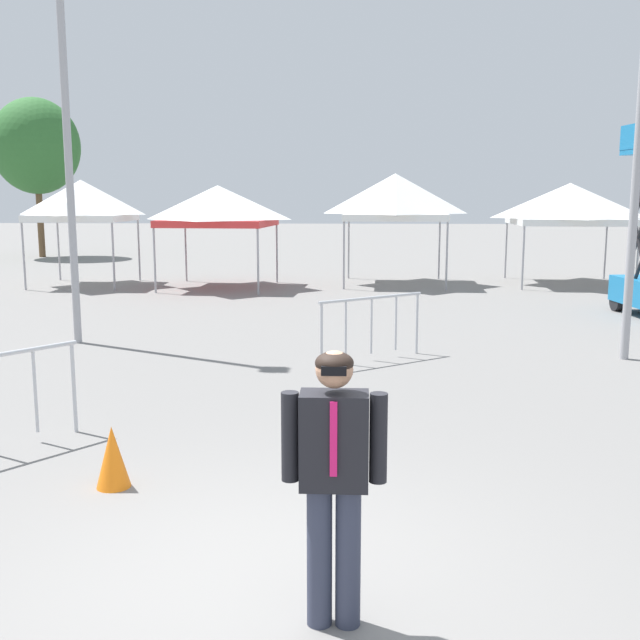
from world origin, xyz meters
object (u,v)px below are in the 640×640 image
at_px(canopy_tent_far_left, 218,206).
at_px(traffic_cone_lot_center, 113,457).
at_px(canopy_tent_behind_left, 395,197).
at_px(light_pole_opposite_side, 64,80).
at_px(person_foreground, 334,469).
at_px(crowd_barrier_by_lift, 372,316).
at_px(canopy_tent_center, 82,201).
at_px(canopy_tent_behind_center, 570,204).
at_px(tree_behind_tents_center, 36,146).

height_order(canopy_tent_far_left, traffic_cone_lot_center, canopy_tent_far_left).
height_order(canopy_tent_behind_left, traffic_cone_lot_center, canopy_tent_behind_left).
bearing_deg(canopy_tent_behind_left, light_pole_opposite_side, -122.96).
bearing_deg(canopy_tent_far_left, person_foreground, -77.28).
bearing_deg(canopy_tent_far_left, crowd_barrier_by_lift, -66.20).
xyz_separation_m(canopy_tent_behind_left, light_pole_opposite_side, (-6.33, -9.77, 2.04)).
distance_m(canopy_tent_center, canopy_tent_far_left, 4.25).
xyz_separation_m(light_pole_opposite_side, crowd_barrier_by_lift, (5.43, -1.27, -3.97)).
bearing_deg(canopy_tent_far_left, traffic_cone_lot_center, -83.20).
relative_size(canopy_tent_center, person_foreground, 1.79).
relative_size(canopy_tent_behind_left, traffic_cone_lot_center, 5.73).
relative_size(person_foreground, traffic_cone_lot_center, 3.02).
relative_size(canopy_tent_behind_center, traffic_cone_lot_center, 5.95).
xyz_separation_m(canopy_tent_center, canopy_tent_behind_center, (14.81, 1.02, -0.10)).
distance_m(canopy_tent_center, canopy_tent_behind_center, 14.85).
bearing_deg(tree_behind_tents_center, canopy_tent_behind_center, -24.62).
relative_size(canopy_tent_center, light_pole_opposite_side, 0.38).
bearing_deg(crowd_barrier_by_lift, canopy_tent_center, 129.91).
distance_m(canopy_tent_behind_left, light_pole_opposite_side, 11.82).
height_order(canopy_tent_center, canopy_tent_behind_center, canopy_tent_center).
relative_size(tree_behind_tents_center, crowd_barrier_by_lift, 4.08).
relative_size(canopy_tent_behind_center, tree_behind_tents_center, 0.50).
distance_m(tree_behind_tents_center, traffic_cone_lot_center, 29.24).
bearing_deg(canopy_tent_behind_center, crowd_barrier_by_lift, -118.94).
distance_m(canopy_tent_behind_center, light_pole_opposite_side, 15.53).
relative_size(canopy_tent_behind_left, person_foreground, 1.90).
height_order(light_pole_opposite_side, tree_behind_tents_center, light_pole_opposite_side).
relative_size(light_pole_opposite_side, traffic_cone_lot_center, 14.09).
bearing_deg(canopy_tent_behind_left, crowd_barrier_by_lift, -94.67).
distance_m(light_pole_opposite_side, tree_behind_tents_center, 21.43).
bearing_deg(tree_behind_tents_center, traffic_cone_lot_center, -65.67).
distance_m(light_pole_opposite_side, crowd_barrier_by_lift, 6.84).
bearing_deg(canopy_tent_far_left, canopy_tent_behind_center, 7.58).
distance_m(person_foreground, crowd_barrier_by_lift, 7.77).
relative_size(person_foreground, tree_behind_tents_center, 0.26).
bearing_deg(traffic_cone_lot_center, canopy_tent_center, 110.96).
relative_size(canopy_tent_far_left, traffic_cone_lot_center, 5.61).
height_order(canopy_tent_center, canopy_tent_behind_left, canopy_tent_behind_left).
height_order(canopy_tent_behind_left, canopy_tent_behind_center, canopy_tent_behind_left).
xyz_separation_m(canopy_tent_center, canopy_tent_behind_left, (9.48, 0.78, 0.11)).
height_order(canopy_tent_far_left, canopy_tent_behind_center, canopy_tent_behind_center).
distance_m(canopy_tent_far_left, light_pole_opposite_side, 8.97).
xyz_separation_m(canopy_tent_center, canopy_tent_far_left, (4.23, -0.39, -0.15)).
xyz_separation_m(canopy_tent_far_left, light_pole_opposite_side, (-1.08, -8.60, 2.30)).
bearing_deg(person_foreground, canopy_tent_far_left, 102.72).
bearing_deg(crowd_barrier_by_lift, canopy_tent_far_left, 113.80).
relative_size(canopy_tent_center, tree_behind_tents_center, 0.46).
height_order(crowd_barrier_by_lift, traffic_cone_lot_center, crowd_barrier_by_lift).
relative_size(canopy_tent_far_left, tree_behind_tents_center, 0.48).
bearing_deg(tree_behind_tents_center, light_pole_opposite_side, -65.25).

